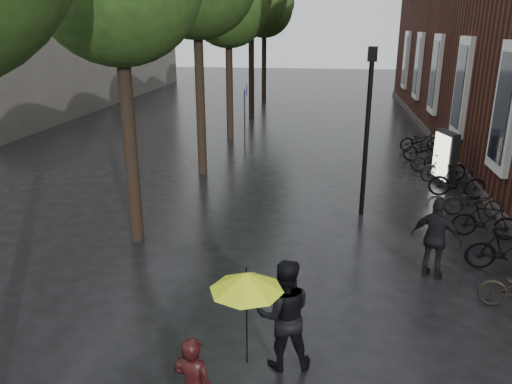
% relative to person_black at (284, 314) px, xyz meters
% --- Properties ---
extents(person_black, '(1.02, 0.87, 1.84)m').
position_rel_person_black_xyz_m(person_black, '(0.00, 0.00, 0.00)').
color(person_black, black).
rests_on(person_black, ground).
extents(lime_umbrella, '(1.05, 1.05, 1.55)m').
position_rel_person_black_xyz_m(lime_umbrella, '(-0.47, -0.73, 0.94)').
color(lime_umbrella, black).
rests_on(lime_umbrella, ground).
extents(pedestrian_walking, '(1.14, 0.86, 1.80)m').
position_rel_person_black_xyz_m(pedestrian_walking, '(2.92, 3.40, -0.02)').
color(pedestrian_walking, black).
rests_on(pedestrian_walking, ground).
extents(parked_bicycles, '(2.04, 13.65, 1.03)m').
position_rel_person_black_xyz_m(parked_bicycles, '(4.54, 9.19, -0.45)').
color(parked_bicycles, black).
rests_on(parked_bicycles, ground).
extents(ad_lightbox, '(0.28, 1.22, 1.83)m').
position_rel_person_black_xyz_m(ad_lightbox, '(4.50, 10.35, 0.00)').
color(ad_lightbox, black).
rests_on(ad_lightbox, ground).
extents(lamp_post, '(0.24, 0.24, 4.66)m').
position_rel_person_black_xyz_m(lamp_post, '(1.60, 7.02, 1.91)').
color(lamp_post, black).
rests_on(lamp_post, ground).
extents(cycle_sign, '(0.14, 0.49, 2.69)m').
position_rel_person_black_xyz_m(cycle_sign, '(-3.14, 15.24, 0.86)').
color(cycle_sign, '#262628').
rests_on(cycle_sign, ground).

